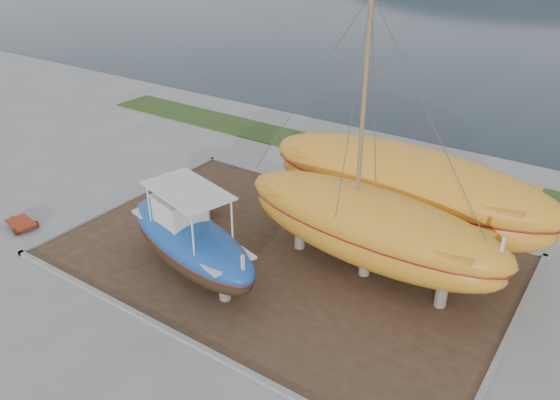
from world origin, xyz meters
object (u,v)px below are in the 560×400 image
Objects in this scene: orange_sailboat at (374,151)px; red_trailer at (22,225)px; white_dinghy at (187,194)px; orange_bare_hull at (402,197)px; blue_caique at (190,232)px.

red_trailer is (-14.57, -5.50, -5.13)m from orange_sailboat.
white_dinghy is 7.59m from red_trailer.
orange_sailboat reaches higher than orange_bare_hull.
red_trailer is (-8.92, -1.75, -1.76)m from blue_caique.
orange_sailboat reaches higher than white_dinghy.
blue_caique is at bearing 20.51° from red_trailer.
blue_caique is 9.26m from red_trailer.
white_dinghy is at bearing -177.82° from orange_sailboat.
blue_caique is 5.85m from white_dinghy.
red_trailer is at bearing -153.79° from blue_caique.
orange_bare_hull is at bearing 40.16° from red_trailer.
blue_caique is 1.76× the size of white_dinghy.
orange_sailboat is at bearing 10.70° from white_dinghy.
orange_sailboat is (5.65, 3.75, 3.37)m from blue_caique.
orange_sailboat is at bearing -88.13° from orange_bare_hull.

